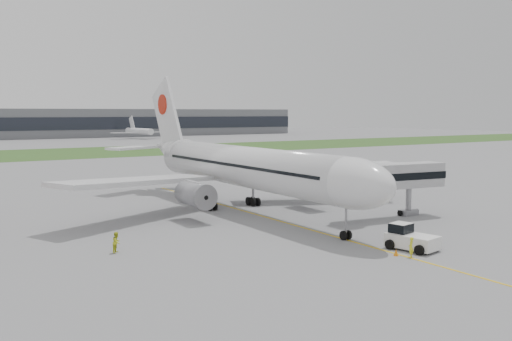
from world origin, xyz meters
TOP-DOWN VIEW (x-y plane):
  - ground at (0.00, 0.00)m, footprint 600.00×600.00m
  - apron_markings at (0.00, -5.00)m, footprint 70.00×70.00m
  - grass_strip at (0.00, 120.00)m, footprint 600.00×50.00m
  - airliner at (0.00, 4.87)m, footprint 48.13×53.95m
  - pushback_tug at (2.31, -20.90)m, footprint 3.72×4.82m
  - jet_bridge at (11.44, -9.00)m, footprint 14.24×4.72m
  - safety_cone_left at (-0.50, -22.04)m, footprint 0.42×0.42m
  - safety_cone_right at (6.71, -19.67)m, footprint 0.41×0.41m
  - ground_crew_near at (0.18, -23.06)m, footprint 0.76×0.68m
  - ground_crew_far at (-20.35, -8.11)m, footprint 1.12×1.13m
  - distant_aircraft_right at (59.80, 197.67)m, footprint 29.17×26.29m

SIDE VIEW (x-z plane):
  - ground at x=0.00m, z-range 0.00..0.00m
  - apron_markings at x=0.00m, z-range -0.02..0.02m
  - distant_aircraft_right at x=59.80m, z-range -5.18..5.18m
  - grass_strip at x=0.00m, z-range 0.00..0.02m
  - safety_cone_right at x=6.71m, z-range 0.00..0.56m
  - safety_cone_left at x=-0.50m, z-range 0.00..0.58m
  - ground_crew_near at x=0.18m, z-range 0.00..1.74m
  - ground_crew_far at x=-20.35m, z-range 0.00..1.83m
  - pushback_tug at x=2.31m, z-range -0.09..2.16m
  - jet_bridge at x=11.44m, z-range 1.56..8.06m
  - airliner at x=0.00m, z-range -3.28..14.60m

